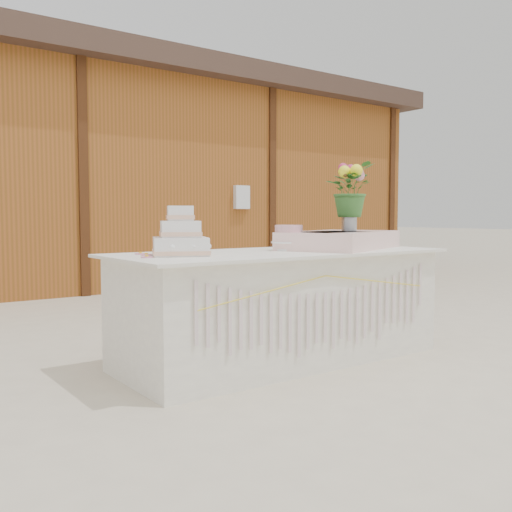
{
  "coord_description": "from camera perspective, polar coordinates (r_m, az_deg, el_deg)",
  "views": [
    {
      "loc": [
        -2.49,
        -3.11,
        1.02
      ],
      "look_at": [
        0.0,
        0.3,
        0.72
      ],
      "focal_mm": 40.0,
      "sensor_mm": 36.0,
      "label": 1
    }
  ],
  "objects": [
    {
      "name": "cake_table",
      "position": [
        4.03,
        2.56,
        -4.97
      ],
      "size": [
        2.4,
        1.0,
        0.77
      ],
      "color": "white",
      "rests_on": "ground"
    },
    {
      "name": "ground",
      "position": [
        4.11,
        2.5,
        -10.3
      ],
      "size": [
        80.0,
        80.0,
        0.0
      ],
      "primitive_type": "plane",
      "color": "beige",
      "rests_on": "ground"
    },
    {
      "name": "flower_vase",
      "position": [
        4.43,
        9.31,
        3.48
      ],
      "size": [
        0.11,
        0.11,
        0.16
      ],
      "primitive_type": "cylinder",
      "color": "#B9BABE",
      "rests_on": "satin_runner"
    },
    {
      "name": "pink_cake_stand",
      "position": [
        4.09,
        3.29,
        1.98
      ],
      "size": [
        0.25,
        0.25,
        0.18
      ],
      "color": "white",
      "rests_on": "cake_table"
    },
    {
      "name": "wedding_cake",
      "position": [
        3.59,
        -7.57,
        1.73
      ],
      "size": [
        0.45,
        0.45,
        0.31
      ],
      "rotation": [
        0.0,
        0.0,
        -0.42
      ],
      "color": "white",
      "rests_on": "cake_table"
    },
    {
      "name": "satin_runner",
      "position": [
        4.37,
        8.43,
        1.6
      ],
      "size": [
        1.19,
        0.96,
        0.13
      ],
      "primitive_type": "cube",
      "rotation": [
        0.0,
        0.0,
        0.4
      ],
      "color": "#FACEC9",
      "rests_on": "cake_table"
    },
    {
      "name": "bouquet",
      "position": [
        4.43,
        9.35,
        7.19
      ],
      "size": [
        0.47,
        0.44,
        0.42
      ],
      "primitive_type": "imported",
      "rotation": [
        0.0,
        0.0,
        0.37
      ],
      "color": "#37702D",
      "rests_on": "flower_vase"
    },
    {
      "name": "loose_flowers",
      "position": [
        3.6,
        -11.19,
        0.17
      ],
      "size": [
        0.26,
        0.38,
        0.02
      ],
      "primitive_type": null,
      "rotation": [
        0.0,
        0.0,
        -0.39
      ],
      "color": "pink",
      "rests_on": "cake_table"
    },
    {
      "name": "barn",
      "position": [
        9.46,
        -21.01,
        7.74
      ],
      "size": [
        12.6,
        4.6,
        3.3
      ],
      "color": "brown",
      "rests_on": "ground"
    }
  ]
}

